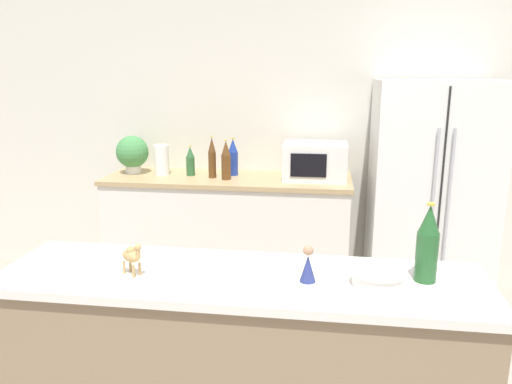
{
  "coord_description": "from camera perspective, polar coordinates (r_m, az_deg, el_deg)",
  "views": [
    {
      "loc": [
        0.38,
        -1.38,
        1.76
      ],
      "look_at": [
        -0.02,
        1.39,
        1.07
      ],
      "focal_mm": 35.0,
      "sensor_mm": 36.0,
      "label": 1
    }
  ],
  "objects": [
    {
      "name": "microwave",
      "position": [
        3.86,
        6.76,
        3.52
      ],
      "size": [
        0.48,
        0.37,
        0.28
      ],
      "color": "white",
      "rests_on": "back_counter"
    },
    {
      "name": "back_counter",
      "position": [
        4.07,
        -3.16,
        -4.67
      ],
      "size": [
        1.93,
        0.63,
        0.93
      ],
      "color": "silver",
      "rests_on": "ground_plane"
    },
    {
      "name": "wise_man_figurine_blue",
      "position": [
        1.89,
        5.95,
        -8.42
      ],
      "size": [
        0.06,
        0.06,
        0.14
      ],
      "color": "navy",
      "rests_on": "bar_counter"
    },
    {
      "name": "back_bottle_3",
      "position": [
        4.01,
        -7.51,
        3.49
      ],
      "size": [
        0.07,
        0.07,
        0.24
      ],
      "color": "#2D6033",
      "rests_on": "back_counter"
    },
    {
      "name": "camel_figurine",
      "position": [
        1.99,
        -14.01,
        -7.04
      ],
      "size": [
        0.11,
        0.09,
        0.14
      ],
      "color": "tan",
      "rests_on": "bar_counter"
    },
    {
      "name": "fruit_bowl",
      "position": [
        1.91,
        13.72,
        -9.35
      ],
      "size": [
        0.2,
        0.2,
        0.06
      ],
      "color": "white",
      "rests_on": "bar_counter"
    },
    {
      "name": "back_bottle_1",
      "position": [
        3.9,
        -5.04,
        3.9
      ],
      "size": [
        0.06,
        0.06,
        0.33
      ],
      "color": "brown",
      "rests_on": "back_counter"
    },
    {
      "name": "potted_plant",
      "position": [
        4.17,
        -13.95,
        4.37
      ],
      "size": [
        0.26,
        0.26,
        0.31
      ],
      "color": "silver",
      "rests_on": "back_counter"
    },
    {
      "name": "back_bottle_0",
      "position": [
        3.98,
        -2.65,
        3.97
      ],
      "size": [
        0.08,
        0.08,
        0.3
      ],
      "color": "navy",
      "rests_on": "back_counter"
    },
    {
      "name": "wine_bottle",
      "position": [
        1.96,
        19.02,
        -5.66
      ],
      "size": [
        0.08,
        0.08,
        0.3
      ],
      "color": "#235628",
      "rests_on": "bar_counter"
    },
    {
      "name": "refrigerator",
      "position": [
        3.89,
        19.17,
        -0.52
      ],
      "size": [
        0.84,
        0.74,
        1.69
      ],
      "color": "white",
      "rests_on": "ground_plane"
    },
    {
      "name": "back_bottle_2",
      "position": [
        3.82,
        -3.44,
        3.59
      ],
      "size": [
        0.07,
        0.07,
        0.31
      ],
      "color": "brown",
      "rests_on": "back_counter"
    },
    {
      "name": "wall_back",
      "position": [
        4.16,
        2.87,
        7.16
      ],
      "size": [
        8.0,
        0.06,
        2.55
      ],
      "color": "silver",
      "rests_on": "ground_plane"
    },
    {
      "name": "paper_towel_roll",
      "position": [
        4.06,
        -10.73,
        3.62
      ],
      "size": [
        0.12,
        0.12,
        0.24
      ],
      "color": "white",
      "rests_on": "back_counter"
    }
  ]
}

